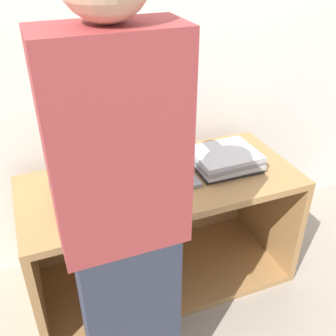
{
  "coord_description": "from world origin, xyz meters",
  "views": [
    {
      "loc": [
        -0.57,
        -1.22,
        1.72
      ],
      "look_at": [
        0.0,
        0.22,
        0.79
      ],
      "focal_mm": 42.0,
      "sensor_mm": 36.0,
      "label": 1
    }
  ],
  "objects_px": {
    "laptop_open": "(156,164)",
    "laptop_stack_right": "(225,159)",
    "laptop_stack_left": "(88,188)",
    "person": "(123,226)"
  },
  "relations": [
    {
      "from": "laptop_stack_left",
      "to": "laptop_stack_right",
      "type": "distance_m",
      "value": 0.71
    },
    {
      "from": "laptop_stack_right",
      "to": "person",
      "type": "relative_size",
      "value": 0.19
    },
    {
      "from": "laptop_open",
      "to": "laptop_stack_right",
      "type": "bearing_deg",
      "value": -10.66
    },
    {
      "from": "laptop_stack_left",
      "to": "laptop_stack_right",
      "type": "bearing_deg",
      "value": 0.18
    },
    {
      "from": "laptop_stack_left",
      "to": "person",
      "type": "relative_size",
      "value": 0.19
    },
    {
      "from": "laptop_open",
      "to": "laptop_stack_left",
      "type": "bearing_deg",
      "value": -169.23
    },
    {
      "from": "laptop_stack_left",
      "to": "laptop_stack_right",
      "type": "height_order",
      "value": "same"
    },
    {
      "from": "laptop_stack_left",
      "to": "laptop_open",
      "type": "bearing_deg",
      "value": 10.77
    },
    {
      "from": "laptop_stack_right",
      "to": "person",
      "type": "distance_m",
      "value": 0.89
    },
    {
      "from": "laptop_open",
      "to": "person",
      "type": "xyz_separation_m",
      "value": [
        -0.34,
        -0.61,
        0.17
      ]
    }
  ]
}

